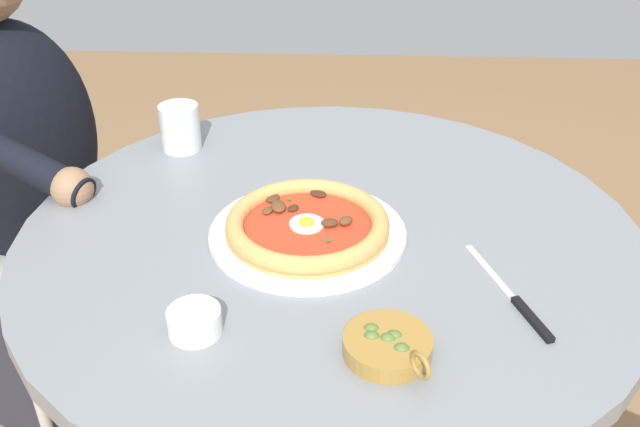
{
  "coord_description": "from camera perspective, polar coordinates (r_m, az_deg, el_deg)",
  "views": [
    {
      "loc": [
        0.03,
        -0.9,
        1.3
      ],
      "look_at": [
        -0.01,
        -0.02,
        0.76
      ],
      "focal_mm": 38.52,
      "sensor_mm": 36.0,
      "label": 1
    }
  ],
  "objects": [
    {
      "name": "dining_table",
      "position": [
        1.14,
        0.79,
        -6.73
      ],
      "size": [
        0.96,
        0.96,
        0.73
      ],
      "color": "gray",
      "rests_on": "ground"
    },
    {
      "name": "pizza_on_plate",
      "position": [
        1.03,
        -1.05,
        -1.09
      ],
      "size": [
        0.3,
        0.3,
        0.04
      ],
      "color": "white",
      "rests_on": "dining_table"
    },
    {
      "name": "water_glass",
      "position": [
        1.32,
        -11.51,
        6.8
      ],
      "size": [
        0.07,
        0.07,
        0.09
      ],
      "color": "silver",
      "rests_on": "dining_table"
    },
    {
      "name": "steak_knife",
      "position": [
        0.94,
        16.16,
        -7.19
      ],
      "size": [
        0.08,
        0.21,
        0.01
      ],
      "color": "silver",
      "rests_on": "dining_table"
    },
    {
      "name": "ramekin_capers",
      "position": [
        0.87,
        -10.38,
        -8.75
      ],
      "size": [
        0.07,
        0.07,
        0.03
      ],
      "color": "white",
      "rests_on": "dining_table"
    },
    {
      "name": "olive_pan",
      "position": [
        0.84,
        5.66,
        -10.82
      ],
      "size": [
        0.11,
        0.12,
        0.05
      ],
      "color": "olive",
      "rests_on": "dining_table"
    },
    {
      "name": "diner_person",
      "position": [
        1.61,
        -22.4,
        -1.16
      ],
      "size": [
        0.46,
        0.51,
        1.12
      ],
      "color": "#282833",
      "rests_on": "ground"
    }
  ]
}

